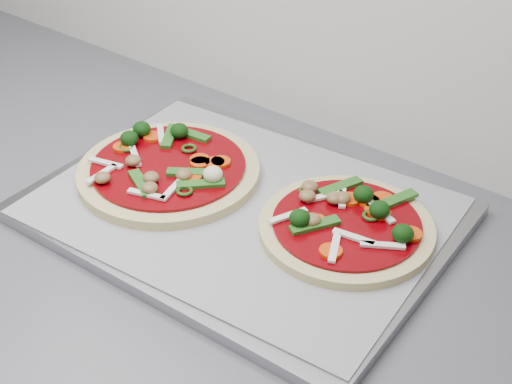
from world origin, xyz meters
The scene contains 5 objects.
countertop centered at (0.00, 1.30, 0.88)m, with size 3.60×0.60×0.04m, color #57565C.
baking_tray centered at (0.15, 1.36, 0.91)m, with size 0.48×0.35×0.02m, color #939398.
parchment centered at (0.15, 1.36, 0.92)m, with size 0.46×0.33×0.00m, color #98989D.
pizza_left centered at (0.04, 1.36, 0.93)m, with size 0.28×0.28×0.04m.
pizza_right centered at (0.28, 1.40, 0.93)m, with size 0.25×0.25×0.03m.
Camera 1 is at (0.58, 0.84, 1.42)m, focal length 50.00 mm.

